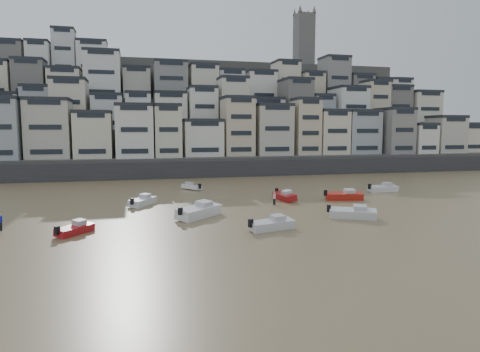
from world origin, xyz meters
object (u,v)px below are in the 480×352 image
object	(u,v)px
boat_c	(199,209)
boat_f	(143,200)
boat_j	(75,228)
boat_g	(383,187)
boat_d	(344,195)
boat_a	(272,223)
boat_b	(353,212)
person_pink	(274,198)
boat_e	(284,195)
person_blue	(0,222)
boat_h	(192,186)

from	to	relation	value
boat_c	boat_f	bearing A→B (deg)	79.29
boat_j	boat_g	distance (m)	48.45
boat_d	boat_a	bearing A→B (deg)	-124.67
boat_b	boat_f	xyz separation A→B (m)	(-23.07, 14.52, -0.04)
boat_g	boat_b	bearing A→B (deg)	-134.80
boat_c	boat_f	xyz separation A→B (m)	(-6.19, 9.63, -0.21)
boat_f	boat_g	bearing A→B (deg)	-53.31
boat_j	person_pink	size ratio (longest dim) A/B	2.56
boat_e	boat_g	size ratio (longest dim) A/B	0.99
boat_b	boat_c	world-z (taller)	boat_c
boat_f	person_blue	distance (m)	18.10
boat_c	person_blue	world-z (taller)	boat_c
boat_g	person_blue	size ratio (longest dim) A/B	3.15
boat_g	boat_f	bearing A→B (deg)	-179.41
boat_f	person_blue	bearing A→B (deg)	160.21
boat_b	boat_d	size ratio (longest dim) A/B	0.99
boat_d	boat_h	bearing A→B (deg)	153.36
boat_j	boat_e	distance (m)	29.96
boat_c	boat_h	bearing A→B (deg)	41.28
person_pink	person_blue	bearing A→B (deg)	-166.62
boat_h	boat_c	distance (m)	23.03
boat_g	boat_j	bearing A→B (deg)	-162.63
boat_h	boat_a	world-z (taller)	boat_a
boat_d	boat_a	xyz separation A→B (m)	(-15.81, -15.02, -0.07)
boat_h	boat_f	world-z (taller)	boat_f
boat_c	person_pink	size ratio (longest dim) A/B	4.00
boat_b	boat_d	xyz separation A→B (m)	(5.17, 12.01, 0.01)
boat_a	boat_g	bearing A→B (deg)	23.95
person_pink	boat_b	bearing A→B (deg)	-61.46
boat_c	boat_g	distance (m)	34.63
boat_a	boat_f	xyz separation A→B (m)	(-12.42, 17.53, 0.02)
boat_g	person_blue	bearing A→B (deg)	-168.83
boat_c	boat_g	world-z (taller)	boat_c
boat_j	person_pink	bearing A→B (deg)	-27.04
boat_b	boat_f	bearing A→B (deg)	174.69
boat_j	boat_f	distance (m)	16.10
boat_f	person_blue	xyz separation A→B (m)	(-14.15, -11.29, 0.13)
boat_h	boat_g	bearing A→B (deg)	-141.34
boat_d	boat_f	distance (m)	28.35
boat_d	boat_c	xyz separation A→B (m)	(-22.05, -7.11, 0.17)
boat_e	person_pink	bearing A→B (deg)	-46.33
boat_d	person_pink	bearing A→B (deg)	-161.42
boat_d	boat_a	distance (m)	21.81
person_blue	boat_a	bearing A→B (deg)	-13.22
boat_c	boat_a	xyz separation A→B (m)	(6.23, -7.90, -0.23)
boat_b	boat_j	size ratio (longest dim) A/B	1.28
boat_e	boat_a	bearing A→B (deg)	-30.75
boat_c	person_blue	distance (m)	20.40
person_blue	person_pink	world-z (taller)	same
boat_f	person_pink	size ratio (longest dim) A/B	3.11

